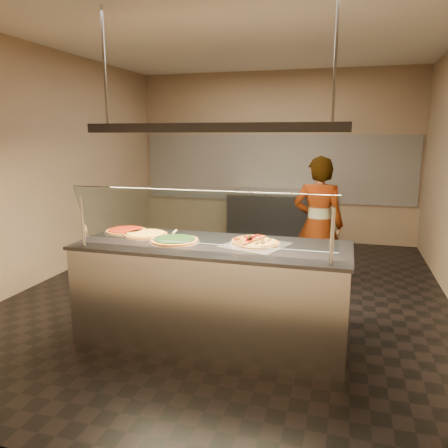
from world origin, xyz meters
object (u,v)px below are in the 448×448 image
(half_pizza_sausage, at_px, (267,243))
(pizza_spatula, at_px, (177,233))
(worker, at_px, (318,225))
(sneeze_guard, at_px, (200,218))
(prep_table, at_px, (272,218))
(serving_counter, at_px, (213,292))
(perforated_tray, at_px, (255,244))
(pizza_cheese, at_px, (146,234))
(pizza_spinach, at_px, (175,240))
(pizza_tomato, at_px, (126,230))
(heat_lamp_housing, at_px, (212,128))
(half_pizza_pepperoni, at_px, (244,241))

(half_pizza_sausage, bearing_deg, pizza_spatula, 170.65)
(half_pizza_sausage, xyz_separation_m, worker, (0.34, 1.58, -0.13))
(sneeze_guard, relative_size, prep_table, 1.48)
(serving_counter, xyz_separation_m, perforated_tray, (0.38, 0.05, 0.47))
(serving_counter, height_order, pizza_cheese, pizza_cheese)
(half_pizza_sausage, distance_m, pizza_cheese, 1.20)
(pizza_spinach, distance_m, pizza_cheese, 0.40)
(sneeze_guard, relative_size, pizza_tomato, 5.22)
(pizza_spatula, relative_size, worker, 0.14)
(pizza_cheese, xyz_separation_m, pizza_spatula, (0.30, 0.07, 0.01))
(half_pizza_sausage, xyz_separation_m, pizza_spatula, (-0.90, 0.15, 0.00))
(perforated_tray, relative_size, heat_lamp_housing, 0.28)
(perforated_tray, height_order, half_pizza_sausage, half_pizza_sausage)
(prep_table, bearing_deg, perforated_tray, -82.62)
(heat_lamp_housing, bearing_deg, half_pizza_pepperoni, 10.70)
(perforated_tray, bearing_deg, pizza_cheese, 175.95)
(perforated_tray, height_order, pizza_spinach, pizza_spinach)
(prep_table, xyz_separation_m, heat_lamp_housing, (0.10, -3.81, 1.48))
(serving_counter, distance_m, heat_lamp_housing, 1.48)
(half_pizza_pepperoni, xyz_separation_m, prep_table, (-0.39, 3.76, -0.50))
(sneeze_guard, height_order, worker, worker)
(half_pizza_sausage, bearing_deg, heat_lamp_housing, -173.64)
(pizza_spinach, distance_m, pizza_tomato, 0.69)
(pizza_tomato, xyz_separation_m, worker, (1.81, 1.40, -0.12))
(pizza_cheese, bearing_deg, half_pizza_sausage, -3.64)
(sneeze_guard, bearing_deg, half_pizza_pepperoni, 54.54)
(half_pizza_pepperoni, bearing_deg, perforated_tray, -0.70)
(pizza_tomato, bearing_deg, prep_table, 76.16)
(sneeze_guard, relative_size, perforated_tray, 3.45)
(serving_counter, height_order, pizza_tomato, pizza_tomato)
(serving_counter, height_order, prep_table, same)
(sneeze_guard, distance_m, prep_table, 4.23)
(prep_table, relative_size, heat_lamp_housing, 0.65)
(heat_lamp_housing, bearing_deg, perforated_tray, 7.76)
(half_pizza_sausage, bearing_deg, prep_table, 98.87)
(serving_counter, xyz_separation_m, half_pizza_sausage, (0.48, 0.05, 0.49))
(perforated_tray, relative_size, prep_table, 0.43)
(prep_table, distance_m, worker, 2.40)
(pizza_cheese, xyz_separation_m, worker, (1.54, 1.50, -0.12))
(sneeze_guard, height_order, pizza_spatula, sneeze_guard)
(pizza_cheese, bearing_deg, heat_lamp_housing, -10.29)
(perforated_tray, bearing_deg, pizza_tomato, 172.46)
(serving_counter, bearing_deg, prep_table, 91.57)
(pizza_tomato, bearing_deg, pizza_spinach, -22.89)
(prep_table, bearing_deg, heat_lamp_housing, -88.43)
(pizza_spinach, xyz_separation_m, pizza_cheese, (-0.36, 0.16, -0.00))
(half_pizza_sausage, relative_size, pizza_spatula, 2.02)
(serving_counter, relative_size, perforated_tray, 3.82)
(half_pizza_pepperoni, distance_m, prep_table, 3.81)
(pizza_spatula, height_order, heat_lamp_housing, heat_lamp_housing)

